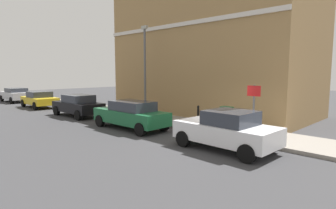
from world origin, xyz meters
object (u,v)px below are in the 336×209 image
Objects in this scene: car_green at (131,114)px; street_sign at (254,104)px; lamppost at (145,67)px; car_white at (227,130)px; bollard_near_cabinet at (198,114)px; car_black at (78,105)px; car_silver at (16,94)px; utility_cabinet at (226,119)px; car_yellow at (40,99)px.

street_sign is (1.80, -5.95, 0.89)m from car_green.
car_green is at bearing -143.04° from lamppost.
car_white is 4.38m from bollard_near_cabinet.
car_black is 12.72m from car_silver.
car_white reaches higher than utility_cabinet.
car_silver is 0.70× the size of lamppost.
utility_cabinet is 1.84m from bollard_near_cabinet.
car_silver reaches higher than utility_cabinet.
car_yellow is at bearing 178.63° from car_silver.
car_white is 1.73× the size of street_sign.
car_yellow is (-0.03, 18.16, -0.07)m from car_white.
car_green is 4.90m from utility_cabinet.
street_sign is at bearing -105.00° from bollard_near_cabinet.
car_silver reaches higher than car_yellow.
car_yellow is (-0.00, 6.58, -0.05)m from car_black.
car_black is 3.92× the size of bollard_near_cabinet.
car_yellow is 0.70× the size of lamppost.
car_white reaches higher than car_black.
car_silver is at bearing 1.29° from car_white.
street_sign reaches higher than car_black.
car_green is at bearing 177.90° from car_black.
car_black is 10.27m from utility_cabinet.
utility_cabinet is (2.69, -4.10, -0.09)m from car_green.
utility_cabinet is at bearing -56.05° from car_white.
car_white is 0.98× the size of car_black.
car_silver is 16.82m from lamppost.
utility_cabinet is 1.11× the size of bollard_near_cabinet.
car_yellow is at bearing -1.14° from car_black.
car_black is at bearing 108.38° from bollard_near_cabinet.
car_silver is at bearing -1.38° from car_black.
street_sign is 0.40× the size of lamppost.
car_black is 1.02× the size of car_yellow.
car_yellow is at bearing 1.44° from car_white.
utility_cabinet is at bearing -169.70° from car_yellow.
car_black is 5.27m from lamppost.
car_black is at bearing 1.49° from car_white.
car_green reaches higher than car_silver.
car_white reaches higher than car_silver.
car_white is 0.99× the size of car_silver.
bollard_near_cabinet is at bearing 86.89° from utility_cabinet.
street_sign is (1.70, -11.80, 0.91)m from car_black.
bollard_near_cabinet is at bearing -168.23° from car_yellow.
car_silver is 22.81m from utility_cabinet.
car_silver is at bearing 93.85° from street_sign.
car_white is at bearing 172.69° from street_sign.
car_green is at bearing -179.07° from car_yellow.
car_black is (-0.03, 11.58, -0.02)m from car_white.
lamppost is at bearing 88.81° from bollard_near_cabinet.
car_silver is at bearing -1.35° from car_green.
utility_cabinet is (2.59, -9.94, -0.07)m from car_black.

